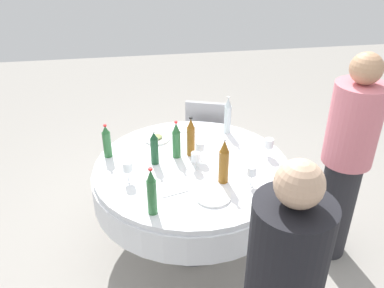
% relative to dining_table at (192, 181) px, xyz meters
% --- Properties ---
extents(ground_plane, '(10.00, 10.00, 0.00)m').
position_rel_dining_table_xyz_m(ground_plane, '(0.00, 0.00, -0.59)').
color(ground_plane, gray).
extents(dining_table, '(1.45, 1.45, 0.74)m').
position_rel_dining_table_xyz_m(dining_table, '(0.00, 0.00, 0.00)').
color(dining_table, white).
rests_on(dining_table, ground_plane).
extents(bottle_clear_mid, '(0.06, 0.06, 0.32)m').
position_rel_dining_table_xyz_m(bottle_clear_mid, '(-0.45, 0.37, 0.30)').
color(bottle_clear_mid, silver).
rests_on(bottle_clear_mid, dining_table).
extents(bottle_amber_inner, '(0.07, 0.07, 0.33)m').
position_rel_dining_table_xyz_m(bottle_amber_inner, '(0.24, 0.18, 0.30)').
color(bottle_amber_inner, '#8C5619').
rests_on(bottle_amber_inner, dining_table).
extents(bottle_dark_green_west, '(0.06, 0.06, 0.27)m').
position_rel_dining_table_xyz_m(bottle_dark_green_west, '(-0.06, -0.26, 0.27)').
color(bottle_dark_green_west, '#194728').
rests_on(bottle_dark_green_west, dining_table).
extents(bottle_amber_near, '(0.06, 0.06, 0.32)m').
position_rel_dining_table_xyz_m(bottle_amber_near, '(-0.14, 0.01, 0.29)').
color(bottle_amber_near, '#8C5619').
rests_on(bottle_amber_near, dining_table).
extents(bottle_green_east, '(0.06, 0.06, 0.29)m').
position_rel_dining_table_xyz_m(bottle_green_east, '(-0.13, -0.10, 0.28)').
color(bottle_green_east, '#2D6B38').
rests_on(bottle_green_east, dining_table).
extents(bottle_green_front, '(0.06, 0.06, 0.32)m').
position_rel_dining_table_xyz_m(bottle_green_front, '(0.50, -0.32, 0.30)').
color(bottle_green_front, '#2D6B38').
rests_on(bottle_green_front, dining_table).
extents(bottle_green_far, '(0.06, 0.06, 0.27)m').
position_rel_dining_table_xyz_m(bottle_green_far, '(-0.22, -0.60, 0.27)').
color(bottle_green_far, '#2D6B38').
rests_on(bottle_green_far, dining_table).
extents(wine_glass_near, '(0.06, 0.06, 0.13)m').
position_rel_dining_table_xyz_m(wine_glass_near, '(0.05, 0.01, 0.24)').
color(wine_glass_near, white).
rests_on(wine_glass_near, dining_table).
extents(wine_glass_east, '(0.06, 0.06, 0.15)m').
position_rel_dining_table_xyz_m(wine_glass_east, '(0.31, 0.35, 0.25)').
color(wine_glass_east, white).
rests_on(wine_glass_east, dining_table).
extents(wine_glass_front, '(0.07, 0.07, 0.15)m').
position_rel_dining_table_xyz_m(wine_glass_front, '(0.14, -0.46, 0.26)').
color(wine_glass_front, white).
rests_on(wine_glass_front, dining_table).
extents(wine_glass_far, '(0.07, 0.07, 0.14)m').
position_rel_dining_table_xyz_m(wine_glass_far, '(-0.04, 0.58, 0.25)').
color(wine_glass_far, white).
rests_on(wine_glass_far, dining_table).
extents(wine_glass_south, '(0.06, 0.06, 0.15)m').
position_rel_dining_table_xyz_m(wine_glass_south, '(-0.05, 0.07, 0.26)').
color(wine_glass_south, white).
rests_on(wine_glass_south, dining_table).
extents(plate_south, '(0.23, 0.23, 0.02)m').
position_rel_dining_table_xyz_m(plate_south, '(0.40, 0.07, 0.15)').
color(plate_south, white).
rests_on(plate_south, dining_table).
extents(plate_right, '(0.21, 0.21, 0.04)m').
position_rel_dining_table_xyz_m(plate_right, '(-0.41, -0.22, 0.16)').
color(plate_right, white).
rests_on(plate_right, dining_table).
extents(spoon_inner, '(0.06, 0.18, 0.00)m').
position_rel_dining_table_xyz_m(spoon_inner, '(0.33, -0.16, 0.15)').
color(spoon_inner, silver).
rests_on(spoon_inner, dining_table).
extents(knife_west, '(0.18, 0.03, 0.00)m').
position_rel_dining_table_xyz_m(knife_west, '(0.10, -0.30, 0.15)').
color(knife_west, silver).
rests_on(knife_west, dining_table).
extents(knife_near, '(0.04, 0.18, 0.00)m').
position_rel_dining_table_xyz_m(knife_near, '(-0.50, 0.04, 0.15)').
color(knife_near, silver).
rests_on(knife_near, dining_table).
extents(person_mid, '(0.34, 0.34, 1.60)m').
position_rel_dining_table_xyz_m(person_mid, '(0.25, 1.05, 0.24)').
color(person_mid, '#26262B').
rests_on(person_mid, ground_plane).
extents(chair_front, '(0.51, 0.51, 0.87)m').
position_rel_dining_table_xyz_m(chair_front, '(-0.87, 0.30, -0.07)').
color(chair_front, '#99999E').
rests_on(chair_front, ground_plane).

